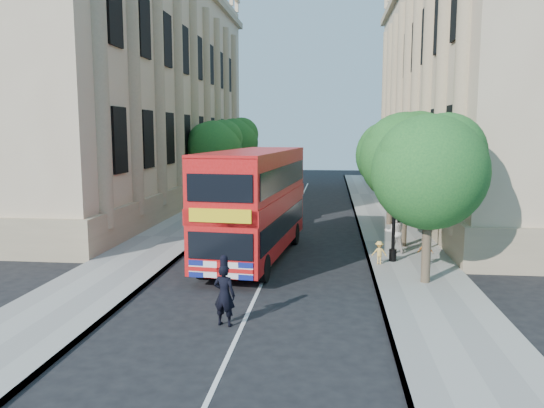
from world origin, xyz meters
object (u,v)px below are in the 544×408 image
(lamp_post, at_px, (394,204))
(double_decker_bus, at_px, (255,201))
(police_constable, at_px, (224,295))
(woman_pedestrian, at_px, (395,232))
(box_van, at_px, (246,201))

(lamp_post, bearing_deg, double_decker_bus, 177.31)
(police_constable, relative_size, woman_pedestrian, 0.95)
(double_decker_bus, relative_size, box_van, 1.90)
(double_decker_bus, height_order, box_van, double_decker_bus)
(lamp_post, xyz_separation_m, police_constable, (-5.49, -7.66, -1.63))
(lamp_post, xyz_separation_m, box_van, (-7.42, 7.92, -1.06))
(lamp_post, xyz_separation_m, double_decker_bus, (-5.76, 0.27, 0.00))
(police_constable, bearing_deg, box_van, -67.59)
(police_constable, bearing_deg, double_decker_bus, -72.71)
(lamp_post, height_order, woman_pedestrian, lamp_post)
(woman_pedestrian, bearing_deg, lamp_post, 77.16)
(double_decker_bus, distance_m, box_van, 7.89)
(box_van, distance_m, woman_pedestrian, 9.97)
(double_decker_bus, bearing_deg, box_van, 107.86)
(woman_pedestrian, bearing_deg, double_decker_bus, 7.95)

